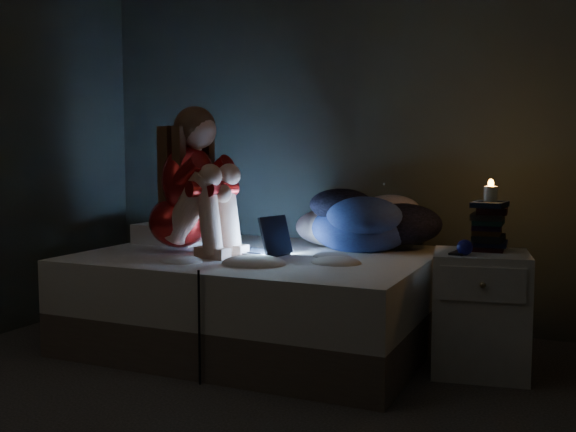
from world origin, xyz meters
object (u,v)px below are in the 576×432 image
Objects in this scene: woman at (179,180)px; laptop at (256,234)px; candle at (491,192)px; bed at (259,298)px; nightstand at (480,313)px; phone at (457,252)px.

laptop is (0.47, 0.09, -0.32)m from woman.
woman is at bearing -172.96° from candle.
bed is 1.50m from candle.
woman is (-0.47, -0.15, 0.72)m from bed.
candle is at bearing 17.49° from woman.
bed is 0.41m from laptop.
nightstand is at bearing 14.89° from woman.
phone is at bearing 12.08° from woman.
woman is 1.82m from candle.
laptop is at bearing 21.61° from woman.
candle is (1.34, 0.08, 0.67)m from bed.
candle is at bearing 62.89° from nightstand.
candle reaches higher than laptop.
bed is 1.26m from phone.
woman reaches higher than nightstand.
woman reaches higher than bed.
nightstand is 0.36m from phone.
woman is 1.38× the size of nightstand.
bed is 1.31m from nightstand.
woman is 1.91m from nightstand.
phone is (1.20, -0.10, 0.37)m from bed.
woman reaches higher than phone.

